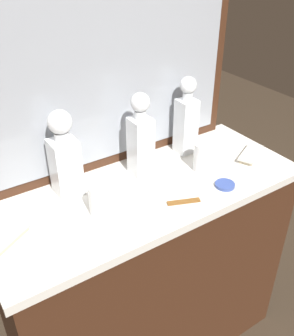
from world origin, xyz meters
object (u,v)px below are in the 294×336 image
object	(u,v)px
crystal_decanter_left	(141,143)
silver_brush_center	(251,154)
tortoiseshell_comb	(184,202)
crystal_decanter_far_left	(65,161)
crystal_tumbler_center	(205,157)
crystal_tumbler_rear	(101,200)
crystal_decanter_right	(186,123)
silver_brush_far_right	(5,239)
porcelain_dish	(225,185)

from	to	relation	value
crystal_decanter_left	silver_brush_center	size ratio (longest dim) A/B	1.97
tortoiseshell_comb	crystal_decanter_far_left	bearing A→B (deg)	137.78
crystal_tumbler_center	silver_brush_center	size ratio (longest dim) A/B	0.69
crystal_decanter_far_left	crystal_tumbler_rear	bearing A→B (deg)	-75.56
crystal_tumbler_rear	crystal_decanter_left	bearing A→B (deg)	28.61
silver_brush_center	tortoiseshell_comb	world-z (taller)	silver_brush_center
crystal_decanter_right	crystal_tumbler_center	size ratio (longest dim) A/B	2.83
crystal_decanter_right	silver_brush_far_right	distance (m)	0.78
crystal_decanter_far_left	crystal_tumbler_center	world-z (taller)	crystal_decanter_far_left
silver_brush_center	porcelain_dish	distance (m)	0.24
crystal_decanter_far_left	crystal_tumbler_rear	xyz separation A→B (m)	(0.04, -0.16, -0.08)
crystal_decanter_right	silver_brush_center	xyz separation A→B (m)	(0.19, -0.18, -0.11)
crystal_decanter_left	silver_brush_center	xyz separation A→B (m)	(0.42, -0.14, -0.11)
crystal_decanter_left	tortoiseshell_comb	bearing A→B (deg)	-85.24
silver_brush_center	silver_brush_far_right	bearing A→B (deg)	177.21
porcelain_dish	tortoiseshell_comb	size ratio (longest dim) A/B	0.63
crystal_tumbler_center	silver_brush_far_right	bearing A→B (deg)	178.99
silver_brush_center	tortoiseshell_comb	bearing A→B (deg)	-167.81
crystal_decanter_far_left	silver_brush_far_right	distance (m)	0.31
crystal_decanter_left	crystal_tumbler_rear	distance (m)	0.28
silver_brush_far_right	silver_brush_center	bearing A→B (deg)	-2.79
crystal_decanter_left	tortoiseshell_comb	world-z (taller)	crystal_decanter_left
crystal_decanter_right	crystal_decanter_left	bearing A→B (deg)	-170.49
crystal_decanter_far_left	crystal_tumbler_rear	size ratio (longest dim) A/B	2.97
crystal_decanter_far_left	porcelain_dish	bearing A→B (deg)	-30.00
crystal_decanter_left	crystal_tumbler_center	world-z (taller)	crystal_decanter_left
crystal_decanter_left	crystal_tumbler_rear	xyz separation A→B (m)	(-0.23, -0.13, -0.08)
silver_brush_far_right	porcelain_dish	world-z (taller)	silver_brush_far_right
silver_brush_center	crystal_decanter_left	bearing A→B (deg)	161.15
crystal_decanter_right	crystal_decanter_far_left	xyz separation A→B (m)	(-0.51, -0.01, -0.00)
crystal_tumbler_rear	silver_brush_far_right	bearing A→B (deg)	174.50
crystal_tumbler_center	silver_brush_far_right	world-z (taller)	crystal_tumbler_center
crystal_decanter_left	crystal_tumbler_center	size ratio (longest dim) A/B	2.84
crystal_tumbler_rear	silver_brush_center	distance (m)	0.65
crystal_decanter_right	tortoiseshell_comb	xyz separation A→B (m)	(-0.22, -0.27, -0.12)
crystal_tumbler_center	tortoiseshell_comb	world-z (taller)	crystal_tumbler_center
porcelain_dish	crystal_decanter_right	bearing A→B (deg)	82.17
silver_brush_far_right	porcelain_dish	distance (m)	0.74
crystal_decanter_far_left	crystal_tumbler_center	size ratio (longest dim) A/B	2.76
silver_brush_far_right	crystal_decanter_right	bearing A→B (deg)	10.16
crystal_tumbler_center	tortoiseshell_comb	distance (m)	0.23
silver_brush_far_right	tortoiseshell_comb	xyz separation A→B (m)	(0.55, -0.13, -0.01)
crystal_decanter_right	crystal_decanter_left	distance (m)	0.24
crystal_tumbler_center	silver_brush_center	xyz separation A→B (m)	(0.21, -0.03, -0.04)
crystal_decanter_right	crystal_decanter_left	xyz separation A→B (m)	(-0.24, -0.04, 0.00)
crystal_tumbler_center	tortoiseshell_comb	size ratio (longest dim) A/B	0.99
silver_brush_center	tortoiseshell_comb	xyz separation A→B (m)	(-0.40, -0.09, -0.01)
silver_brush_center	tortoiseshell_comb	size ratio (longest dim) A/B	1.42
crystal_decanter_right	crystal_decanter_far_left	world-z (taller)	crystal_decanter_right
crystal_tumbler_rear	crystal_decanter_right	bearing A→B (deg)	19.54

